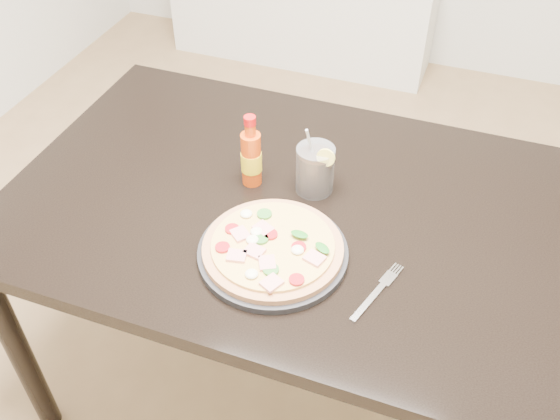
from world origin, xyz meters
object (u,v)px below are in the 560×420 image
(hot_sauce_bottle, at_px, (251,157))
(cola_cup, at_px, (315,170))
(pizza, at_px, (272,247))
(media_console, at_px, (301,15))
(plate, at_px, (273,253))
(fork, at_px, (378,290))
(dining_table, at_px, (297,228))

(hot_sauce_bottle, distance_m, cola_cup, 0.16)
(pizza, bearing_deg, media_console, 106.75)
(media_console, bearing_deg, hot_sauce_bottle, -75.15)
(hot_sauce_bottle, distance_m, media_console, 2.10)
(plate, relative_size, fork, 1.79)
(cola_cup, bearing_deg, plate, -93.71)
(pizza, xyz_separation_m, cola_cup, (0.02, 0.25, 0.03))
(plate, height_order, hot_sauce_bottle, hot_sauce_bottle)
(pizza, relative_size, fork, 1.67)
(hot_sauce_bottle, xyz_separation_m, cola_cup, (0.15, 0.03, -0.02))
(hot_sauce_bottle, bearing_deg, dining_table, -15.63)
(dining_table, bearing_deg, plate, -88.09)
(pizza, height_order, fork, pizza)
(dining_table, xyz_separation_m, pizza, (0.01, -0.18, 0.11))
(plate, relative_size, pizza, 1.07)
(pizza, distance_m, hot_sauce_bottle, 0.26)
(plate, bearing_deg, pizza, -122.14)
(cola_cup, bearing_deg, media_console, 109.22)
(plate, xyz_separation_m, hot_sauce_bottle, (-0.14, 0.22, 0.07))
(fork, bearing_deg, hot_sauce_bottle, 165.41)
(cola_cup, xyz_separation_m, media_console, (-0.67, 1.92, -0.56))
(cola_cup, relative_size, media_console, 0.13)
(dining_table, relative_size, cola_cup, 7.69)
(plate, distance_m, hot_sauce_bottle, 0.27)
(pizza, xyz_separation_m, media_console, (-0.65, 2.17, -0.53))
(pizza, height_order, hot_sauce_bottle, hot_sauce_bottle)
(fork, bearing_deg, dining_table, 158.39)
(plate, distance_m, fork, 0.24)
(pizza, bearing_deg, cola_cup, 86.10)
(cola_cup, height_order, fork, cola_cup)
(pizza, distance_m, fork, 0.24)
(dining_table, distance_m, media_console, 2.13)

